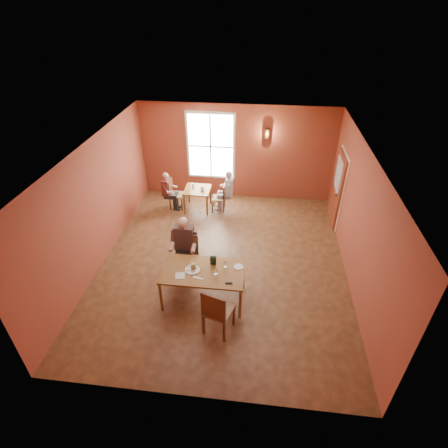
# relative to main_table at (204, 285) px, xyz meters

# --- Properties ---
(ground) EXTENTS (6.00, 7.00, 0.01)m
(ground) POSITION_rel_main_table_xyz_m (0.27, 1.25, -0.41)
(ground) COLOR brown
(ground) RESTS_ON ground
(wall_back) EXTENTS (6.00, 0.04, 3.00)m
(wall_back) POSITION_rel_main_table_xyz_m (0.27, 4.75, 1.09)
(wall_back) COLOR brown
(wall_back) RESTS_ON ground
(wall_front) EXTENTS (6.00, 0.04, 3.00)m
(wall_front) POSITION_rel_main_table_xyz_m (0.27, -2.25, 1.09)
(wall_front) COLOR brown
(wall_front) RESTS_ON ground
(wall_left) EXTENTS (0.04, 7.00, 3.00)m
(wall_left) POSITION_rel_main_table_xyz_m (-2.73, 1.25, 1.09)
(wall_left) COLOR brown
(wall_left) RESTS_ON ground
(wall_right) EXTENTS (0.04, 7.00, 3.00)m
(wall_right) POSITION_rel_main_table_xyz_m (3.27, 1.25, 1.09)
(wall_right) COLOR brown
(wall_right) RESTS_ON ground
(ceiling) EXTENTS (6.00, 7.00, 0.04)m
(ceiling) POSITION_rel_main_table_xyz_m (0.27, 1.25, 2.59)
(ceiling) COLOR white
(ceiling) RESTS_ON wall_back
(window) EXTENTS (1.36, 0.10, 1.96)m
(window) POSITION_rel_main_table_xyz_m (-0.53, 4.70, 1.29)
(window) COLOR white
(window) RESTS_ON wall_back
(door) EXTENTS (0.12, 1.04, 2.10)m
(door) POSITION_rel_main_table_xyz_m (3.21, 3.55, 0.64)
(door) COLOR maroon
(door) RESTS_ON ground
(wall_sconce) EXTENTS (0.16, 0.16, 0.28)m
(wall_sconce) POSITION_rel_main_table_xyz_m (1.17, 4.65, 1.79)
(wall_sconce) COLOR brown
(wall_sconce) RESTS_ON wall_back
(main_table) EXTENTS (1.74, 0.98, 0.81)m
(main_table) POSITION_rel_main_table_xyz_m (0.00, 0.00, 0.00)
(main_table) COLOR brown
(main_table) RESTS_ON ground
(chair_diner_main) EXTENTS (0.48, 0.48, 1.08)m
(chair_diner_main) POSITION_rel_main_table_xyz_m (-0.50, 0.65, 0.13)
(chair_diner_main) COLOR #552B19
(chair_diner_main) RESTS_ON ground
(diner_main) EXTENTS (0.58, 0.58, 1.44)m
(diner_main) POSITION_rel_main_table_xyz_m (-0.50, 0.62, 0.31)
(diner_main) COLOR black
(diner_main) RESTS_ON ground
(chair_empty) EXTENTS (0.63, 0.63, 1.13)m
(chair_empty) POSITION_rel_main_table_xyz_m (0.43, -0.79, 0.16)
(chair_empty) COLOR #542D14
(chair_empty) RESTS_ON ground
(plate_food) EXTENTS (0.37, 0.37, 0.04)m
(plate_food) POSITION_rel_main_table_xyz_m (-0.22, -0.01, 0.43)
(plate_food) COLOR white
(plate_food) RESTS_ON main_table
(sandwich) EXTENTS (0.11, 0.10, 0.12)m
(sandwich) POSITION_rel_main_table_xyz_m (-0.21, 0.04, 0.47)
(sandwich) COLOR tan
(sandwich) RESTS_ON main_table
(goblet_a) EXTENTS (0.11, 0.11, 0.21)m
(goblet_a) POSITION_rel_main_table_xyz_m (0.46, 0.09, 0.51)
(goblet_a) COLOR white
(goblet_a) RESTS_ON main_table
(goblet_c) EXTENTS (0.11, 0.11, 0.22)m
(goblet_c) POSITION_rel_main_table_xyz_m (0.29, -0.16, 0.52)
(goblet_c) COLOR white
(goblet_c) RESTS_ON main_table
(menu_stand) EXTENTS (0.13, 0.07, 0.21)m
(menu_stand) POSITION_rel_main_table_xyz_m (0.18, 0.23, 0.51)
(menu_stand) COLOR black
(menu_stand) RESTS_ON main_table
(knife) EXTENTS (0.22, 0.06, 0.00)m
(knife) POSITION_rel_main_table_xyz_m (-0.06, -0.23, 0.41)
(knife) COLOR white
(knife) RESTS_ON main_table
(napkin) EXTENTS (0.23, 0.23, 0.01)m
(napkin) POSITION_rel_main_table_xyz_m (-0.45, -0.21, 0.41)
(napkin) COLOR white
(napkin) RESTS_ON main_table
(side_plate) EXTENTS (0.27, 0.27, 0.02)m
(side_plate) POSITION_rel_main_table_xyz_m (0.73, 0.20, 0.42)
(side_plate) COLOR white
(side_plate) RESTS_ON main_table
(sunglasses) EXTENTS (0.15, 0.06, 0.02)m
(sunglasses) POSITION_rel_main_table_xyz_m (0.58, -0.32, 0.42)
(sunglasses) COLOR black
(sunglasses) RESTS_ON main_table
(second_table) EXTENTS (0.77, 0.77, 0.68)m
(second_table) POSITION_rel_main_table_xyz_m (-0.82, 3.78, -0.07)
(second_table) COLOR brown
(second_table) RESTS_ON ground
(chair_diner_white) EXTENTS (0.38, 0.38, 0.86)m
(chair_diner_white) POSITION_rel_main_table_xyz_m (-0.17, 3.78, 0.02)
(chair_diner_white) COLOR #4C3118
(chair_diner_white) RESTS_ON ground
(diner_white) EXTENTS (0.50, 0.50, 1.24)m
(diner_white) POSITION_rel_main_table_xyz_m (-0.14, 3.78, 0.21)
(diner_white) COLOR white
(diner_white) RESTS_ON ground
(chair_diner_maroon) EXTENTS (0.41, 0.41, 0.94)m
(chair_diner_maroon) POSITION_rel_main_table_xyz_m (-1.47, 3.78, 0.06)
(chair_diner_maroon) COLOR #4C2212
(chair_diner_maroon) RESTS_ON ground
(diner_maroon) EXTENTS (0.47, 0.47, 1.17)m
(diner_maroon) POSITION_rel_main_table_xyz_m (-1.50, 3.78, 0.18)
(diner_maroon) COLOR maroon
(diner_maroon) RESTS_ON ground
(cup_a) EXTENTS (0.15, 0.15, 0.10)m
(cup_a) POSITION_rel_main_table_xyz_m (-0.65, 3.72, 0.32)
(cup_a) COLOR silver
(cup_a) RESTS_ON second_table
(cup_b) EXTENTS (0.11, 0.11, 0.09)m
(cup_b) POSITION_rel_main_table_xyz_m (-0.98, 3.91, 0.32)
(cup_b) COLOR silver
(cup_b) RESTS_ON second_table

